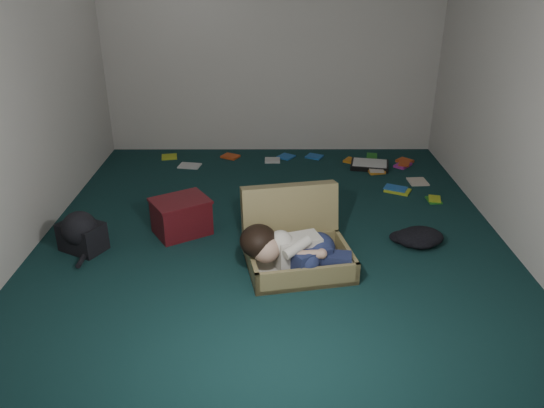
{
  "coord_description": "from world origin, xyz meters",
  "views": [
    {
      "loc": [
        -0.01,
        -4.15,
        2.22
      ],
      "look_at": [
        0.0,
        -0.15,
        0.35
      ],
      "focal_mm": 35.0,
      "sensor_mm": 36.0,
      "label": 1
    }
  ],
  "objects": [
    {
      "name": "wall_left",
      "position": [
        -2.0,
        0.0,
        1.3
      ],
      "size": [
        0.0,
        4.5,
        4.5
      ],
      "primitive_type": "plane",
      "rotation": [
        1.57,
        0.0,
        1.57
      ],
      "color": "silver",
      "rests_on": "ground"
    },
    {
      "name": "paper_tray",
      "position": [
        1.14,
        1.61,
        0.03
      ],
      "size": [
        0.48,
        0.4,
        0.06
      ],
      "rotation": [
        0.0,
        0.0,
        -0.2
      ],
      "color": "black",
      "rests_on": "floor"
    },
    {
      "name": "backpack",
      "position": [
        -1.57,
        -0.29,
        0.13
      ],
      "size": [
        0.55,
        0.52,
        0.26
      ],
      "primitive_type": null,
      "rotation": [
        0.0,
        0.0,
        -0.49
      ],
      "color": "black",
      "rests_on": "floor"
    },
    {
      "name": "book_scatter",
      "position": [
        0.65,
        1.61,
        0.01
      ],
      "size": [
        3.08,
        1.52,
        0.02
      ],
      "color": "#B5CA23",
      "rests_on": "floor"
    },
    {
      "name": "wall_right",
      "position": [
        2.0,
        0.0,
        1.3
      ],
      "size": [
        0.0,
        4.5,
        4.5
      ],
      "primitive_type": "plane",
      "rotation": [
        1.57,
        0.0,
        -1.57
      ],
      "color": "silver",
      "rests_on": "ground"
    },
    {
      "name": "floor",
      "position": [
        0.0,
        0.0,
        0.0
      ],
      "size": [
        4.5,
        4.5,
        0.0
      ],
      "primitive_type": "plane",
      "color": "#102F2F",
      "rests_on": "ground"
    },
    {
      "name": "wall_front",
      "position": [
        0.0,
        -2.25,
        1.3
      ],
      "size": [
        4.5,
        0.0,
        4.5
      ],
      "primitive_type": "plane",
      "rotation": [
        -1.57,
        0.0,
        0.0
      ],
      "color": "silver",
      "rests_on": "ground"
    },
    {
      "name": "maroon_bin",
      "position": [
        -0.79,
        0.0,
        0.16
      ],
      "size": [
        0.59,
        0.56,
        0.32
      ],
      "rotation": [
        0.0,
        0.0,
        0.55
      ],
      "color": "#541117",
      "rests_on": "floor"
    },
    {
      "name": "wall_back",
      "position": [
        0.0,
        2.25,
        1.3
      ],
      "size": [
        4.5,
        0.0,
        4.5
      ],
      "primitive_type": "plane",
      "rotation": [
        1.57,
        0.0,
        0.0
      ],
      "color": "silver",
      "rests_on": "ground"
    },
    {
      "name": "clothing_pile",
      "position": [
        1.24,
        -0.11,
        0.06
      ],
      "size": [
        0.47,
        0.42,
        0.13
      ],
      "primitive_type": null,
      "rotation": [
        0.0,
        0.0,
        0.29
      ],
      "color": "black",
      "rests_on": "floor"
    },
    {
      "name": "person",
      "position": [
        0.17,
        -0.68,
        0.22
      ],
      "size": [
        0.87,
        0.43,
        0.36
      ],
      "rotation": [
        0.0,
        0.0,
        0.19
      ],
      "color": "silver",
      "rests_on": "suitcase"
    },
    {
      "name": "suitcase",
      "position": [
        0.18,
        -0.48,
        0.17
      ],
      "size": [
        0.91,
        0.89,
        0.58
      ],
      "rotation": [
        0.0,
        0.0,
        0.19
      ],
      "color": "olive",
      "rests_on": "floor"
    }
  ]
}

